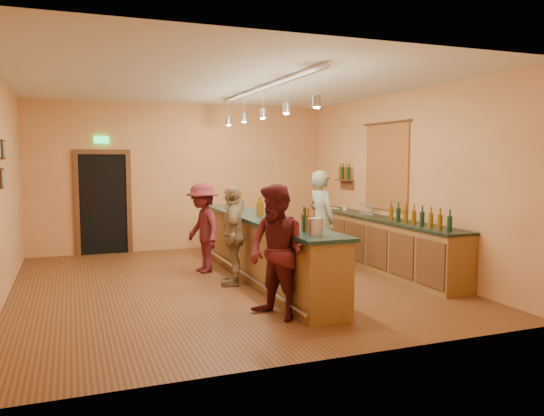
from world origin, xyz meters
name	(u,v)px	position (x,y,z in m)	size (l,w,h in m)	color
floor	(227,283)	(0.00, 0.00, 0.00)	(7.00, 7.00, 0.00)	#582F19
ceiling	(226,83)	(0.00, 0.00, 3.20)	(6.50, 7.00, 0.02)	silver
wall_back	(183,177)	(0.00, 3.50, 1.60)	(6.50, 0.02, 3.20)	#C08248
wall_front	(325,202)	(0.00, -3.50, 1.60)	(6.50, 0.02, 3.20)	#C08248
wall_right	(399,182)	(3.25, 0.00, 1.60)	(0.02, 7.00, 3.20)	#C08248
doorway	(103,201)	(-1.70, 3.47, 1.13)	(1.15, 0.09, 2.48)	black
tapestry	(386,167)	(3.23, 0.40, 1.85)	(0.03, 1.40, 1.60)	maroon
bottle_shelf	(345,175)	(3.17, 1.90, 1.67)	(0.17, 0.55, 0.54)	#553819
back_counter	(379,242)	(2.97, 0.18, 0.49)	(0.60, 4.55, 1.27)	brown
tasting_bar	(263,244)	(0.62, 0.00, 0.61)	(0.73, 5.10, 1.38)	brown
pendant_track	(263,99)	(0.62, 0.00, 2.98)	(0.11, 4.60, 0.50)	silver
bartender	(322,220)	(1.93, 0.48, 0.90)	(0.66, 0.43, 1.80)	gray
customer_a	(277,252)	(0.07, -2.03, 0.85)	(0.83, 0.65, 1.71)	#59191E
customer_b	(233,235)	(0.07, -0.11, 0.80)	(0.93, 0.39, 1.59)	#997A51
customer_c	(203,228)	(-0.17, 0.98, 0.79)	(1.03, 0.59, 1.59)	#59191E
bar_stool	(290,227)	(2.02, 2.20, 0.56)	(0.34, 0.34, 0.71)	#A96F4C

